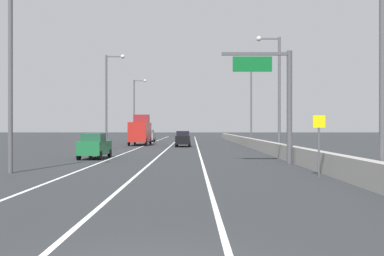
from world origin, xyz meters
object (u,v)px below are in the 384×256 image
(lamp_post_right_second, at_px, (275,87))
(lamp_post_left_near, at_px, (14,60))
(lamp_post_left_far, at_px, (134,106))
(car_black_1, at_px, (182,139))
(lamp_post_right_third, at_px, (248,101))
(car_gray_0, at_px, (148,136))
(car_green_2, at_px, (93,146))
(overhead_sign_gantry, at_px, (277,93))
(lamp_post_right_near, at_px, (374,39))
(box_truck, at_px, (139,131))
(lamp_post_left_mid, at_px, (107,95))
(speed_advisory_sign, at_px, (317,141))

(lamp_post_right_second, xyz_separation_m, lamp_post_left_near, (-16.74, -16.62, 0.00))
(lamp_post_left_near, height_order, lamp_post_left_far, same)
(car_black_1, bearing_deg, lamp_post_right_third, 27.99)
(car_gray_0, distance_m, car_green_2, 42.21)
(car_green_2, bearing_deg, lamp_post_left_far, 92.55)
(overhead_sign_gantry, bearing_deg, lamp_post_right_third, 86.49)
(lamp_post_left_near, relative_size, lamp_post_left_far, 1.00)
(lamp_post_right_near, relative_size, car_black_1, 2.18)
(lamp_post_right_third, relative_size, car_gray_0, 2.57)
(overhead_sign_gantry, distance_m, lamp_post_right_near, 12.63)
(box_truck, bearing_deg, car_black_1, -43.27)
(car_black_1, xyz_separation_m, box_truck, (-5.96, 5.61, 0.93))
(lamp_post_left_far, height_order, car_gray_0, lamp_post_left_far)
(lamp_post_left_far, bearing_deg, car_green_2, -87.45)
(car_green_2, bearing_deg, overhead_sign_gantry, -21.00)
(lamp_post_right_third, distance_m, lamp_post_left_mid, 20.77)
(overhead_sign_gantry, xyz_separation_m, box_truck, (-12.81, 33.68, -2.81))
(speed_advisory_sign, height_order, lamp_post_left_far, lamp_post_left_far)
(lamp_post_right_third, bearing_deg, lamp_post_left_mid, -144.40)
(overhead_sign_gantry, distance_m, lamp_post_right_second, 10.37)
(car_black_1, bearing_deg, lamp_post_right_near, -78.12)
(car_black_1, bearing_deg, car_gray_0, 107.31)
(lamp_post_left_mid, relative_size, lamp_post_left_far, 1.00)
(overhead_sign_gantry, relative_size, box_truck, 1.00)
(speed_advisory_sign, height_order, car_green_2, speed_advisory_sign)
(lamp_post_left_mid, xyz_separation_m, car_gray_0, (2.04, 26.60, -4.96))
(overhead_sign_gantry, height_order, lamp_post_left_near, lamp_post_left_near)
(overhead_sign_gantry, height_order, car_black_1, overhead_sign_gantry)
(overhead_sign_gantry, bearing_deg, lamp_post_left_mid, 125.73)
(lamp_post_right_third, distance_m, lamp_post_left_near, 42.79)
(lamp_post_left_far, xyz_separation_m, car_green_2, (1.90, -42.74, -4.98))
(overhead_sign_gantry, xyz_separation_m, lamp_post_right_second, (1.67, 10.16, 1.23))
(lamp_post_right_second, xyz_separation_m, lamp_post_right_third, (0.34, 22.62, 0.00))
(lamp_post_right_near, bearing_deg, lamp_post_right_second, 90.01)
(lamp_post_right_near, bearing_deg, car_black_1, 101.88)
(speed_advisory_sign, height_order, lamp_post_right_third, lamp_post_right_third)
(lamp_post_right_second, distance_m, car_black_1, 20.45)
(lamp_post_right_near, bearing_deg, car_gray_0, 103.66)
(lamp_post_right_third, xyz_separation_m, car_black_1, (-8.86, -4.71, -4.97))
(overhead_sign_gantry, distance_m, car_green_2, 14.65)
(lamp_post_left_near, bearing_deg, lamp_post_right_second, 44.80)
(speed_advisory_sign, xyz_separation_m, lamp_post_left_mid, (-15.32, 29.15, 4.19))
(overhead_sign_gantry, distance_m, lamp_post_left_far, 50.17)
(car_gray_0, distance_m, box_truck, 13.64)
(overhead_sign_gantry, bearing_deg, car_gray_0, 105.19)
(lamp_post_right_second, bearing_deg, box_truck, 121.63)
(lamp_post_left_near, bearing_deg, car_green_2, 80.94)
(car_black_1, xyz_separation_m, car_green_2, (-6.37, -22.99, -0.00))
(speed_advisory_sign, distance_m, lamp_post_right_near, 5.92)
(lamp_post_right_near, distance_m, car_black_1, 41.71)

